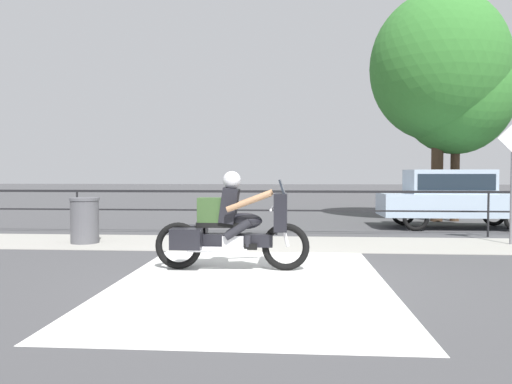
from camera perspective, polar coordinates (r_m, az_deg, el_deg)
name	(u,v)px	position (r m, az deg, el deg)	size (l,w,h in m)	color
ground_plane	(266,276)	(7.57, 1.15, -9.56)	(120.00, 120.00, 0.00)	#424244
sidewalk_band	(274,243)	(10.92, 2.10, -5.90)	(44.00, 2.40, 0.01)	#99968E
crosswalk_band	(253,278)	(7.39, -0.39, -9.83)	(3.78, 6.00, 0.01)	silver
fence_railing	(277,200)	(12.37, 2.37, -0.89)	(36.00, 0.05, 1.11)	black
motorcycle	(232,226)	(7.93, -2.80, -3.89)	(2.47, 0.76, 1.57)	black
parked_car	(453,195)	(14.87, 21.61, -0.33)	(4.19, 1.64, 1.63)	#9EB2C6
trash_bin	(85,220)	(11.53, -18.99, -3.09)	(0.63, 0.63, 1.00)	#515156
street_sign	(512,170)	(11.98, 27.24, 2.21)	(0.64, 0.06, 2.60)	slate
tree_behind_sign	(456,92)	(17.33, 21.91, 10.52)	(3.58, 3.58, 6.08)	#473323
tree_behind_car	(439,67)	(17.19, 20.14, 13.25)	(4.27, 4.27, 7.24)	#473323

